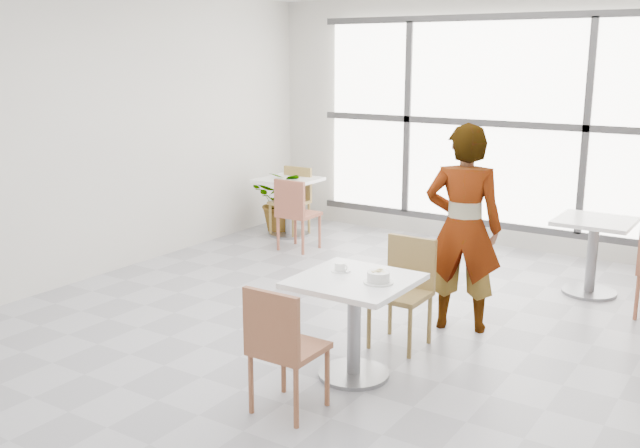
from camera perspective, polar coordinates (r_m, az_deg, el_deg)
The scene contains 15 objects.
floor at distance 6.21m, azimuth 1.53°, elevation -8.48°, with size 7.00×7.00×0.00m, color #9E9EA5.
wall_back at distance 8.98m, azimuth 13.53°, elevation 7.78°, with size 6.00×6.00×0.00m, color silver.
wall_left at distance 7.81m, azimuth -17.59°, elevation 6.76°, with size 7.00×7.00×0.00m, color silver.
window at distance 8.92m, azimuth 13.39°, elevation 7.75°, with size 4.60×0.07×2.52m.
main_table at distance 5.21m, azimuth 2.72°, elevation -6.68°, with size 0.80×0.80×0.75m.
chair_near at distance 4.69m, azimuth -3.06°, elevation -9.32°, with size 0.42×0.42×0.87m.
chair_far at distance 5.86m, azimuth 6.73°, elevation -4.72°, with size 0.42×0.42×0.87m.
oatmeal_bowl at distance 5.04m, azimuth 4.64°, elevation -4.19°, with size 0.21×0.21×0.09m.
coffee_cup at distance 5.28m, azimuth 1.61°, elevation -3.47°, with size 0.16×0.13×0.07m.
person at distance 6.15m, azimuth 11.24°, elevation -0.34°, with size 0.64×0.42×1.76m, color black.
bg_table_left at distance 9.32m, azimuth -2.49°, elevation 2.02°, with size 0.70×0.70×0.75m.
bg_table_right at distance 7.50m, azimuth 20.74°, elevation -1.61°, with size 0.70×0.70×0.75m.
bg_chair_left_near at distance 8.57m, azimuth -2.00°, elevation 1.12°, with size 0.42×0.42×0.87m.
bg_chair_left_far at distance 9.42m, azimuth -2.13°, elevation 2.22°, with size 0.42×0.42×0.87m.
plant_left at distance 9.55m, azimuth -2.91°, elevation 1.83°, with size 0.74×0.64×0.82m, color #52713B.
Camera 1 is at (3.02, -4.92, 2.30)m, focal length 40.54 mm.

